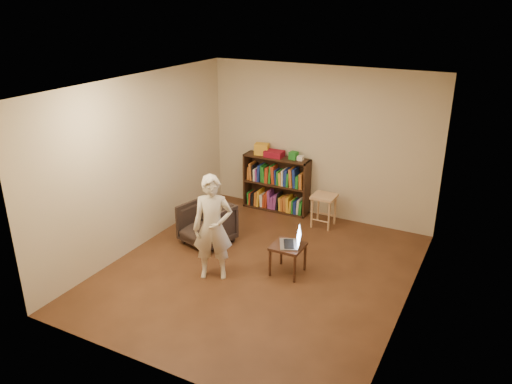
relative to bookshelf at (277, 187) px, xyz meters
The scene contains 15 objects.
floor 2.26m from the bookshelf, 70.96° to the right, with size 4.50×4.50×0.00m, color #412515.
ceiling 3.09m from the bookshelf, 70.96° to the right, with size 4.50×4.50×0.00m, color silver.
wall_back 1.13m from the bookshelf, 12.18° to the left, with size 4.00×4.00×0.00m, color #C6B395.
wall_left 2.60m from the bookshelf, 121.38° to the right, with size 4.50×4.50×0.00m, color #C6B395.
wall_right 3.54m from the bookshelf, 37.56° to the right, with size 4.50×4.50×0.00m, color #C6B395.
bookshelf is the anchor object (origin of this frame).
box_yellow 0.72m from the bookshelf, behind, with size 0.24×0.18×0.20m, color gold.
red_cloth 0.62m from the bookshelf, 154.27° to the right, with size 0.32×0.23×0.11m, color maroon.
box_green 0.70m from the bookshelf, ahead, with size 0.13×0.13×0.13m, color #207825.
box_white 0.74m from the bookshelf, ahead, with size 0.10×0.10×0.08m, color white.
stool 1.03m from the bookshelf, 14.82° to the right, with size 0.38×0.38×0.55m.
armchair 1.74m from the bookshelf, 103.04° to the right, with size 0.69×0.71×0.65m, color #2D251E.
side_table 2.24m from the bookshelf, 60.63° to the right, with size 0.42×0.42×0.43m.
laptop 2.24m from the bookshelf, 58.99° to the right, with size 0.41×0.44×0.26m.
person 2.52m from the bookshelf, 84.69° to the right, with size 0.54×0.35×1.47m, color beige.
Camera 1 is at (2.80, -5.46, 3.62)m, focal length 35.00 mm.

